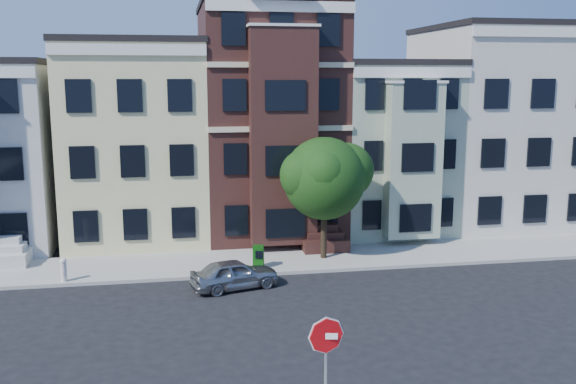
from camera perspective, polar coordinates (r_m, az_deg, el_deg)
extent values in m
plane|color=black|center=(22.54, 3.78, -11.87)|extent=(120.00, 120.00, 0.00)
cube|color=#9E9B93|center=(29.91, 0.09, -6.05)|extent=(60.00, 4.00, 0.15)
cube|color=beige|center=(34.97, -13.24, 4.30)|extent=(7.00, 9.00, 10.00)
cube|color=#371B17|center=(35.21, -1.79, 6.24)|extent=(7.00, 9.00, 12.00)
cube|color=#9BAB90|center=(36.85, 8.29, 3.97)|extent=(6.00, 9.00, 9.00)
cube|color=beige|center=(39.52, 18.05, 5.46)|extent=(8.00, 9.00, 11.00)
imported|color=#9B9EA3|center=(26.17, -4.77, -7.28)|extent=(3.82, 2.33, 1.21)
cube|color=#10520F|center=(28.35, -2.64, -5.77)|extent=(0.54, 0.50, 1.01)
cylinder|color=silver|center=(28.10, -19.31, -6.74)|extent=(0.33, 0.33, 0.78)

